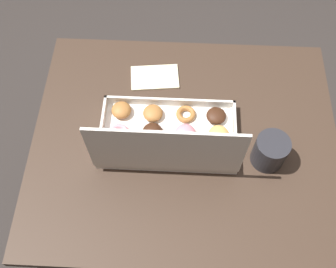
# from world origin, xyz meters

# --- Properties ---
(ground_plane) EXTENTS (8.00, 8.00, 0.00)m
(ground_plane) POSITION_xyz_m (0.00, 0.00, 0.00)
(ground_plane) COLOR #2D2826
(dining_table) EXTENTS (0.92, 0.77, 0.72)m
(dining_table) POSITION_xyz_m (0.00, 0.00, 0.60)
(dining_table) COLOR #38281E
(dining_table) RESTS_ON ground_plane
(donut_box) EXTENTS (0.41, 0.24, 0.24)m
(donut_box) POSITION_xyz_m (0.05, 0.02, 0.76)
(donut_box) COLOR white
(donut_box) RESTS_ON dining_table
(coffee_mug) EXTENTS (0.10, 0.10, 0.10)m
(coffee_mug) POSITION_xyz_m (-0.24, 0.05, 0.77)
(coffee_mug) COLOR #232328
(coffee_mug) RESTS_ON dining_table
(paper_napkin) EXTENTS (0.17, 0.11, 0.01)m
(paper_napkin) POSITION_xyz_m (0.11, -0.23, 0.72)
(paper_napkin) COLOR beige
(paper_napkin) RESTS_ON dining_table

